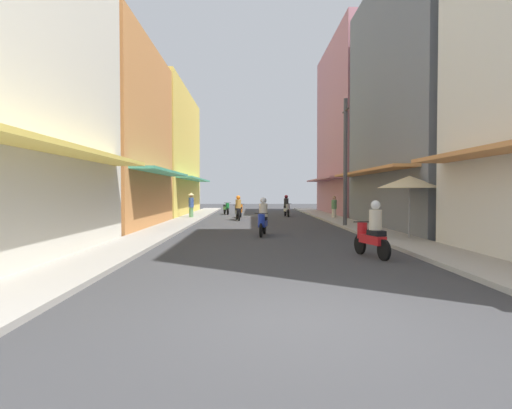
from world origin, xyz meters
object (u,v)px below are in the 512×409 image
object	(u,v)px
motorbike_red	(372,232)
pedestrian_midway	(334,208)
motorbike_blue	(263,219)
motorbike_orange	(240,211)
vendor_umbrella	(410,182)
motorbike_silver	(287,207)
pedestrian_foreground	(191,204)
utility_pole	(345,162)
motorbike_green	(226,208)
motorbike_black	(238,209)

from	to	relation	value
motorbike_red	pedestrian_midway	xyz separation A→B (m)	(2.08, 16.01, 0.06)
motorbike_blue	motorbike_orange	xyz separation A→B (m)	(-1.24, 12.22, -0.20)
motorbike_red	vendor_umbrella	xyz separation A→B (m)	(2.50, 3.97, 1.47)
motorbike_orange	pedestrian_midway	world-z (taller)	pedestrian_midway
motorbike_silver	pedestrian_foreground	bearing A→B (deg)	-156.47
motorbike_red	utility_pole	bearing A→B (deg)	81.71
motorbike_silver	pedestrian_midway	xyz separation A→B (m)	(2.78, -3.66, 0.06)
motorbike_red	pedestrian_foreground	distance (m)	18.31
pedestrian_foreground	pedestrian_midway	bearing A→B (deg)	-4.81
motorbike_green	pedestrian_foreground	xyz separation A→B (m)	(-2.00, -5.86, 0.48)
motorbike_blue	vendor_umbrella	size ratio (longest dim) A/B	0.75
vendor_umbrella	motorbike_orange	bearing A→B (deg)	114.91
utility_pole	motorbike_blue	bearing A→B (deg)	-136.88
motorbike_blue	pedestrian_midway	world-z (taller)	motorbike_blue
motorbike_orange	pedestrian_foreground	size ratio (longest dim) A/B	1.04
motorbike_green	motorbike_red	distance (m)	23.27
pedestrian_foreground	motorbike_red	bearing A→B (deg)	-66.54
motorbike_black	utility_pole	xyz separation A→B (m)	(5.58, -5.65, 2.62)
motorbike_red	vendor_umbrella	world-z (taller)	vendor_umbrella
motorbike_orange	pedestrian_foreground	world-z (taller)	pedestrian_foreground
motorbike_black	vendor_umbrella	bearing A→B (deg)	-60.19
pedestrian_midway	motorbike_red	bearing A→B (deg)	-97.40
motorbike_silver	motorbike_red	world-z (taller)	same
motorbike_black	motorbike_green	distance (m)	7.20
motorbike_orange	vendor_umbrella	distance (m)	15.69
motorbike_blue	pedestrian_midway	size ratio (longest dim) A/B	1.17
pedestrian_foreground	utility_pole	world-z (taller)	utility_pole
motorbike_green	motorbike_red	bearing A→B (deg)	-76.86
motorbike_orange	utility_pole	world-z (taller)	utility_pole
motorbike_black	pedestrian_midway	bearing A→B (deg)	4.16
motorbike_green	motorbike_red	xyz separation A→B (m)	(5.29, -22.66, 0.20)
motorbike_green	motorbike_silver	bearing A→B (deg)	-33.14
motorbike_blue	pedestrian_midway	distance (m)	11.24
utility_pole	pedestrian_foreground	bearing A→B (deg)	141.70
motorbike_green	motorbike_red	size ratio (longest dim) A/B	1.00
motorbike_silver	motorbike_red	size ratio (longest dim) A/B	1.02
motorbike_silver	vendor_umbrella	size ratio (longest dim) A/B	0.75
pedestrian_foreground	vendor_umbrella	xyz separation A→B (m)	(9.79, -12.83, 1.19)
motorbike_orange	pedestrian_midway	xyz separation A→B (m)	(6.15, -2.11, 0.26)
motorbike_orange	motorbike_red	bearing A→B (deg)	-77.33
utility_pole	motorbike_green	bearing A→B (deg)	117.81
motorbike_green	motorbike_orange	xyz separation A→B (m)	(1.22, -4.54, 0.00)
motorbike_orange	vendor_umbrella	bearing A→B (deg)	-65.09
motorbike_silver	pedestrian_foreground	xyz separation A→B (m)	(-6.59, -2.87, 0.28)
vendor_umbrella	motorbike_blue	bearing A→B (deg)	160.09
motorbike_black	motorbike_orange	size ratio (longest dim) A/B	1.00
motorbike_red	pedestrian_midway	world-z (taller)	motorbike_red
motorbike_blue	motorbike_orange	distance (m)	12.28
motorbike_red	vendor_umbrella	distance (m)	4.91
motorbike_silver	motorbike_black	size ratio (longest dim) A/B	1.00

